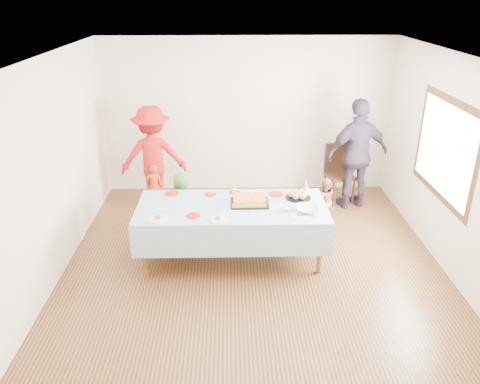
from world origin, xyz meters
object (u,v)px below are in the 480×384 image
(party_table, at_px, (232,210))
(dining_chair, at_px, (338,169))
(adult_left, at_px, (153,156))
(birthday_cake, at_px, (250,201))

(party_table, height_order, dining_chair, dining_chair)
(adult_left, bearing_deg, party_table, 118.70)
(party_table, bearing_deg, birthday_cake, 15.72)
(party_table, bearing_deg, dining_chair, 46.02)
(party_table, height_order, birthday_cake, birthday_cake)
(birthday_cake, distance_m, adult_left, 2.33)
(birthday_cake, bearing_deg, party_table, -164.28)
(birthday_cake, xyz_separation_m, adult_left, (-1.54, 1.75, 0.02))
(party_table, relative_size, dining_chair, 2.51)
(dining_chair, distance_m, adult_left, 3.15)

